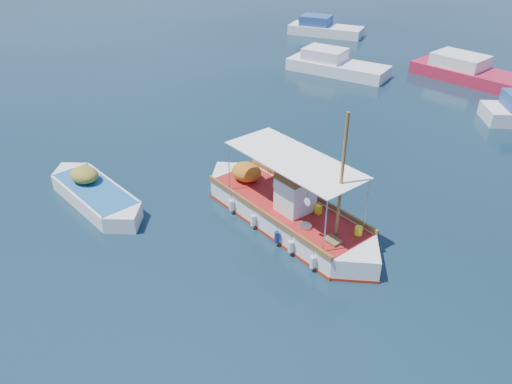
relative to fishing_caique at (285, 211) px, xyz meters
The scene contains 6 objects.
ground 1.17m from the fishing_caique, 48.34° to the right, with size 160.00×160.00×0.00m, color black.
fishing_caique is the anchor object (origin of this frame).
dinghy 7.83m from the fishing_caique, 155.66° to the right, with size 5.98×2.62×1.49m.
bg_boat_nw 19.03m from the fishing_caique, 111.75° to the left, with size 7.09×2.72×1.80m.
bg_boat_n 21.39m from the fishing_caique, 86.58° to the left, with size 8.75×4.53×1.80m.
bg_boat_far_w 29.87m from the fishing_caique, 115.68° to the left, with size 6.74×3.55×1.80m.
Camera 1 is at (7.50, -12.84, 10.90)m, focal length 35.00 mm.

